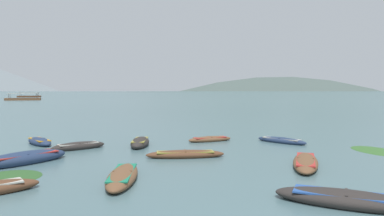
# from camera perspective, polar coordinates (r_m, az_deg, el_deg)

# --- Properties ---
(ground_plane) EXTENTS (6000.00, 6000.00, 0.00)m
(ground_plane) POSITION_cam_1_polar(r_m,az_deg,el_deg) (1505.80, -3.74, 2.86)
(ground_plane) COLOR slate
(mountain_1) EXTENTS (831.02, 831.02, 239.00)m
(mountain_1) POSITION_cam_1_polar(r_m,az_deg,el_deg) (1761.42, -18.39, 6.62)
(mountain_1) COLOR #56665B
(mountain_1) RESTS_ON ground
(mountain_2) EXTENTS (1243.40, 1243.40, 338.88)m
(mountain_2) POSITION_cam_1_polar(r_m,az_deg,el_deg) (1577.02, 9.53, 9.00)
(mountain_2) COLOR #4C5B56
(mountain_2) RESTS_ON ground
(mountain_3) EXTENTS (1342.82, 1342.82, 449.07)m
(mountain_3) POSITION_cam_1_polar(r_m,az_deg,el_deg) (2112.03, 19.81, 8.83)
(mountain_3) COLOR #4C5B56
(mountain_3) RESTS_ON ground
(rowboat_1) EXTENTS (2.59, 4.37, 0.48)m
(rowboat_1) POSITION_cam_1_polar(r_m,az_deg,el_deg) (16.27, 18.32, -8.55)
(rowboat_1) COLOR brown
(rowboat_1) RESTS_ON ground
(rowboat_2) EXTENTS (1.10, 3.98, 0.51)m
(rowboat_2) POSITION_cam_1_polar(r_m,az_deg,el_deg) (13.27, -11.46, -11.04)
(rowboat_2) COLOR brown
(rowboat_2) RESTS_ON ground
(rowboat_3) EXTENTS (3.98, 1.12, 0.46)m
(rowboat_3) POSITION_cam_1_polar(r_m,az_deg,el_deg) (17.35, -1.13, -7.70)
(rowboat_3) COLOR brown
(rowboat_3) RESTS_ON ground
(rowboat_4) EXTENTS (1.20, 3.30, 0.61)m
(rowboat_4) POSITION_cam_1_polar(r_m,az_deg,el_deg) (21.09, -8.62, -5.69)
(rowboat_4) COLOR #2D2826
(rowboat_4) RESTS_ON ground
(rowboat_5) EXTENTS (3.67, 3.94, 0.69)m
(rowboat_5) POSITION_cam_1_polar(r_m,az_deg,el_deg) (17.70, -26.09, -7.57)
(rowboat_5) COLOR navy
(rowboat_5) RESTS_ON ground
(rowboat_6) EXTENTS (4.18, 2.97, 0.55)m
(rowboat_6) POSITION_cam_1_polar(r_m,az_deg,el_deg) (11.31, 24.21, -13.66)
(rowboat_6) COLOR #2D2826
(rowboat_6) RESTS_ON ground
(rowboat_7) EXTENTS (3.06, 2.47, 0.52)m
(rowboat_7) POSITION_cam_1_polar(r_m,az_deg,el_deg) (20.74, -18.31, -6.04)
(rowboat_7) COLOR #2D2826
(rowboat_7) RESTS_ON ground
(rowboat_8) EXTENTS (3.16, 1.81, 0.42)m
(rowboat_8) POSITION_cam_1_polar(r_m,az_deg,el_deg) (22.69, 3.00, -5.20)
(rowboat_8) COLOR brown
(rowboat_8) RESTS_ON ground
(rowboat_9) EXTENTS (2.65, 3.05, 0.51)m
(rowboat_9) POSITION_cam_1_polar(r_m,az_deg,el_deg) (23.43, -23.96, -5.13)
(rowboat_9) COLOR navy
(rowboat_9) RESTS_ON ground
(rowboat_11) EXTENTS (2.91, 3.13, 0.43)m
(rowboat_11) POSITION_cam_1_polar(r_m,az_deg,el_deg) (22.78, 14.61, -5.25)
(rowboat_11) COLOR navy
(rowboat_11) RESTS_ON ground
(ferry_0) EXTENTS (10.61, 6.11, 2.54)m
(ferry_0) POSITION_cam_1_polar(r_m,az_deg,el_deg) (178.91, -25.38, 1.77)
(ferry_0) COLOR brown
(ferry_0) RESTS_ON ground
(ferry_1) EXTENTS (11.37, 6.64, 2.54)m
(ferry_1) POSITION_cam_1_polar(r_m,az_deg,el_deg) (127.14, -26.21, 1.37)
(ferry_1) COLOR brown
(ferry_1) RESTS_ON ground
(weed_patch_0) EXTENTS (3.15, 3.18, 0.14)m
(weed_patch_0) POSITION_cam_1_polar(r_m,az_deg,el_deg) (15.22, -28.23, -10.13)
(weed_patch_0) COLOR #2D5628
(weed_patch_0) RESTS_ON ground
(weed_patch_2) EXTENTS (2.60, 3.79, 0.14)m
(weed_patch_2) POSITION_cam_1_polar(r_m,az_deg,el_deg) (21.62, 28.42, -6.32)
(weed_patch_2) COLOR #38662D
(weed_patch_2) RESTS_ON ground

